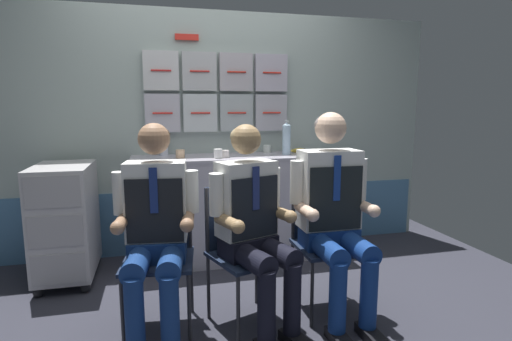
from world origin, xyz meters
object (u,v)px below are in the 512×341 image
Objects in this scene: folding_chair_left at (160,241)px; crew_member_center at (254,221)px; folding_chair_right at (323,230)px; crew_member_left at (155,224)px; snack_banana at (298,150)px; sparkling_bottle_green at (164,143)px; folding_chair_center at (240,238)px; coffee_cup_spare at (218,153)px; crew_member_right at (334,206)px; service_trolley at (66,219)px.

crew_member_center reaches higher than folding_chair_left.
crew_member_center is at bearing -159.25° from folding_chair_right.
crew_member_left reaches higher than snack_banana.
snack_banana is (1.20, -0.07, -0.08)m from sparkling_bottle_green.
folding_chair_center is 1.44m from snack_banana.
crew_member_right is at bearing -60.33° from coffee_cup_spare.
coffee_cup_spare is at bearing -36.95° from sparkling_bottle_green.
crew_member_right is 1.67m from sparkling_bottle_green.
crew_member_center is (0.54, -0.22, 0.15)m from folding_chair_left.
folding_chair_left is at bearing 170.40° from crew_member_right.
crew_member_right reaches higher than crew_member_left.
crew_member_left is 0.56m from crew_member_center.
coffee_cup_spare is at bearing 59.55° from folding_chair_left.
crew_member_center is 1.08m from coffee_cup_spare.
snack_banana is (0.78, 0.25, -0.02)m from coffee_cup_spare.
crew_member_left reaches higher than service_trolley.
service_trolley is at bearing -172.02° from snack_banana.
folding_chair_right is at bearing -49.49° from sparkling_bottle_green.
crew_member_left is 1.80m from snack_banana.
sparkling_bottle_green is (-0.47, 1.36, 0.34)m from crew_member_center.
crew_member_left is at bearing -117.10° from coffee_cup_spare.
crew_member_center is (0.05, -0.15, 0.15)m from folding_chair_center.
crew_member_right reaches higher than folding_chair_center.
folding_chair_center is at bearing -7.47° from folding_chair_left.
folding_chair_center is 0.65× the size of crew_member_right.
folding_chair_left is at bearing 178.88° from folding_chair_right.
folding_chair_left is 1.09m from crew_member_right.
crew_member_left is at bearing -55.19° from service_trolley.
folding_chair_center is 0.98m from coffee_cup_spare.
service_trolley is 1.06× the size of folding_chair_center.
folding_chair_center is 0.69× the size of crew_member_center.
folding_chair_left is 1.71m from snack_banana.
crew_member_center is 0.52m from crew_member_right.
crew_member_right reaches higher than coffee_cup_spare.
folding_chair_center is 4.86× the size of snack_banana.
crew_member_right is (0.52, 0.04, 0.05)m from crew_member_center.
crew_member_left is at bearing -172.57° from folding_chair_right.
folding_chair_center is (1.17, -0.86, 0.04)m from service_trolley.
folding_chair_left is 1.00× the size of folding_chair_right.
folding_chair_left and folding_chair_center have the same top height.
crew_member_center is 5.45× the size of sparkling_bottle_green.
snack_banana is (0.73, 1.29, 0.26)m from crew_member_center.
service_trolley is at bearing 154.81° from folding_chair_right.
folding_chair_center is at bearing -175.73° from folding_chair_right.
folding_chair_right is at bearing 7.43° from crew_member_left.
crew_member_right is at bearing -9.60° from folding_chair_left.
crew_member_center is 1.48m from sparkling_bottle_green.
crew_member_left is 1.47× the size of folding_chair_center.
sparkling_bottle_green is at bearing 176.74° from snack_banana.
service_trolley is 1.06× the size of folding_chair_right.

